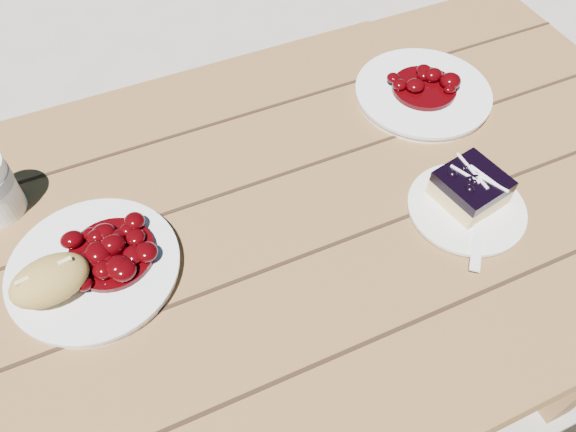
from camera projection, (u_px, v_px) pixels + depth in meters
name	position (u px, v px, depth m)	size (l,w,h in m)	color
picnic_table	(132.00, 329.00, 0.94)	(2.00, 1.55, 0.75)	brown
main_plate	(94.00, 269.00, 0.81)	(0.24, 0.24, 0.02)	white
goulash_stew	(109.00, 248.00, 0.80)	(0.12, 0.12, 0.04)	#3D0205
bread_roll	(50.00, 280.00, 0.76)	(0.11, 0.07, 0.06)	#B29044
dessert_plate	(466.00, 209.00, 0.88)	(0.18, 0.18, 0.01)	white
blueberry_cake	(471.00, 187.00, 0.87)	(0.11, 0.11, 0.05)	#F4D385
fork_dessert	(478.00, 236.00, 0.84)	(0.03, 0.16, 0.01)	white
second_plate	(423.00, 94.00, 1.04)	(0.24, 0.24, 0.02)	white
second_stew	(426.00, 81.00, 1.02)	(0.12, 0.12, 0.04)	#3D0205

